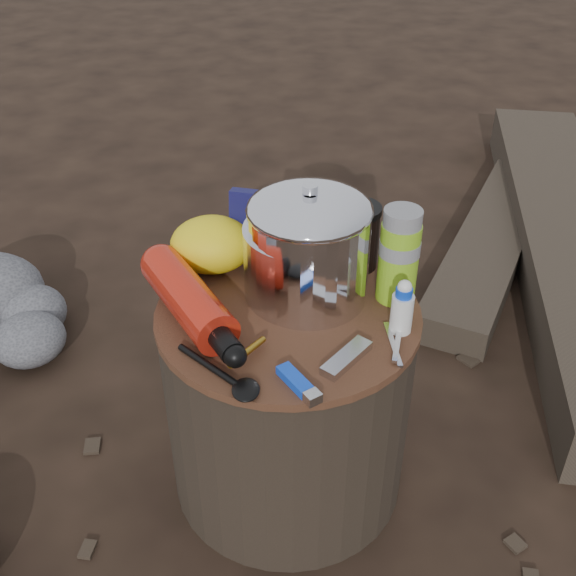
{
  "coord_description": "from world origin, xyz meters",
  "views": [
    {
      "loc": [
        -0.04,
        -0.99,
        1.17
      ],
      "look_at": [
        0.0,
        0.0,
        0.48
      ],
      "focal_mm": 43.77,
      "sensor_mm": 36.0,
      "label": 1
    }
  ],
  "objects_px": {
    "thermos": "(399,256)",
    "travel_mug": "(357,237)",
    "log_main": "(568,240)",
    "fuel_bottle": "(188,298)",
    "camping_pot": "(309,246)",
    "stump": "(288,399)"
  },
  "relations": [
    {
      "from": "stump",
      "to": "camping_pot",
      "type": "bearing_deg",
      "value": 49.88
    },
    {
      "from": "log_main",
      "to": "fuel_bottle",
      "type": "relative_size",
      "value": 5.55
    },
    {
      "from": "stump",
      "to": "fuel_bottle",
      "type": "bearing_deg",
      "value": -176.84
    },
    {
      "from": "thermos",
      "to": "travel_mug",
      "type": "distance_m",
      "value": 0.13
    },
    {
      "from": "log_main",
      "to": "fuel_bottle",
      "type": "distance_m",
      "value": 1.39
    },
    {
      "from": "fuel_bottle",
      "to": "log_main",
      "type": "bearing_deg",
      "value": 9.22
    },
    {
      "from": "camping_pot",
      "to": "fuel_bottle",
      "type": "bearing_deg",
      "value": -165.35
    },
    {
      "from": "log_main",
      "to": "fuel_bottle",
      "type": "height_order",
      "value": "fuel_bottle"
    },
    {
      "from": "stump",
      "to": "log_main",
      "type": "bearing_deg",
      "value": 42.09
    },
    {
      "from": "stump",
      "to": "log_main",
      "type": "relative_size",
      "value": 0.26
    },
    {
      "from": "thermos",
      "to": "travel_mug",
      "type": "relative_size",
      "value": 1.41
    },
    {
      "from": "camping_pot",
      "to": "thermos",
      "type": "distance_m",
      "value": 0.16
    },
    {
      "from": "stump",
      "to": "camping_pot",
      "type": "height_order",
      "value": "camping_pot"
    },
    {
      "from": "thermos",
      "to": "stump",
      "type": "bearing_deg",
      "value": -169.89
    },
    {
      "from": "fuel_bottle",
      "to": "travel_mug",
      "type": "relative_size",
      "value": 2.57
    },
    {
      "from": "stump",
      "to": "fuel_bottle",
      "type": "distance_m",
      "value": 0.31
    },
    {
      "from": "travel_mug",
      "to": "camping_pot",
      "type": "bearing_deg",
      "value": -134.54
    },
    {
      "from": "stump",
      "to": "log_main",
      "type": "xyz_separation_m",
      "value": [
        0.88,
        0.8,
        -0.14
      ]
    },
    {
      "from": "fuel_bottle",
      "to": "travel_mug",
      "type": "xyz_separation_m",
      "value": [
        0.31,
        0.15,
        0.02
      ]
    },
    {
      "from": "log_main",
      "to": "camping_pot",
      "type": "bearing_deg",
      "value": -127.27
    },
    {
      "from": "fuel_bottle",
      "to": "travel_mug",
      "type": "distance_m",
      "value": 0.35
    },
    {
      "from": "stump",
      "to": "fuel_bottle",
      "type": "relative_size",
      "value": 1.45
    }
  ]
}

